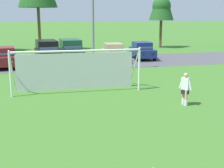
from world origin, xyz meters
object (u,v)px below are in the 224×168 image
Objects in this scene: player_striker_near at (185,89)px; street_lamp at (95,24)px; parked_car_slot_center_right at (114,52)px; soccer_goal at (76,69)px; parked_car_slot_left at (5,57)px; parked_car_slot_center at (71,50)px; parked_car_slot_center_left at (47,52)px; parked_car_slot_right at (142,50)px.

street_lamp reaches higher than player_striker_near.
soccer_goal is at bearing -115.80° from parked_car_slot_center_right.
parked_car_slot_left is 0.92× the size of parked_car_slot_center.
parked_car_slot_center_left is 6.35m from parked_car_slot_center_right.
parked_car_slot_right is at bearing 42.64° from street_lamp.
parked_car_slot_center is 0.65× the size of street_lamp.
parked_car_slot_right is 8.61m from street_lamp.
parked_car_slot_left reaches higher than player_striker_near.
soccer_goal is 10.69m from parked_car_slot_center_left.
parked_car_slot_right is (8.41, 11.55, -0.42)m from soccer_goal.
player_striker_near is (4.77, -4.51, -0.47)m from soccer_goal.
soccer_goal reaches higher than parked_car_slot_right.
soccer_goal is at bearing -95.47° from parked_car_slot_center.
parked_car_slot_center_left reaches higher than parked_car_slot_left.
parked_car_slot_right is (3.64, 16.06, 0.05)m from player_striker_near.
soccer_goal is at bearing -83.76° from parked_car_slot_center_left.
player_striker_near is 0.35× the size of parked_car_slot_center_left.
street_lamp reaches higher than parked_car_slot_center_right.
parked_car_slot_center_right is (5.18, 10.72, -0.42)m from soccer_goal.
parked_car_slot_center_right is at bearing 88.45° from player_striker_near.
parked_car_slot_center_right is (4.11, -0.52, -0.24)m from parked_car_slot_center.
parked_car_slot_center_left reaches higher than parked_car_slot_right.
parked_car_slot_left is 0.91× the size of parked_car_slot_center_left.
parked_car_slot_left is (-9.55, 14.15, 0.05)m from player_striker_near.
player_striker_near is 0.38× the size of parked_car_slot_center_right.
parked_car_slot_left and parked_car_slot_right have the same top height.
player_striker_near is at bearing -91.55° from parked_car_slot_center_right.
soccer_goal is 14.30m from parked_car_slot_right.
parked_car_slot_center is (5.85, 1.60, 0.24)m from parked_car_slot_left.
player_striker_near is 15.23m from parked_car_slot_center_right.
parked_car_slot_center_right is at bearing -7.24° from parked_car_slot_center.
parked_car_slot_left is at bearing -164.72° from parked_car_slot_center.
parked_car_slot_center is at bearing 84.53° from soccer_goal.
parked_car_slot_right is at bearing 5.50° from parked_car_slot_center_left.
soccer_goal is 1.61× the size of parked_car_slot_center.
player_striker_near is 0.35× the size of parked_car_slot_center.
street_lamp is at bearing -120.45° from parked_car_slot_center_right.
street_lamp is (1.36, -5.20, 2.61)m from parked_car_slot_center.
parked_car_slot_center_right is at bearing 64.20° from soccer_goal.
parked_car_slot_center_right is at bearing 59.55° from street_lamp.
parked_car_slot_right is at bearing 14.39° from parked_car_slot_center_right.
parked_car_slot_center_left is at bearing 15.22° from parked_car_slot_left.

